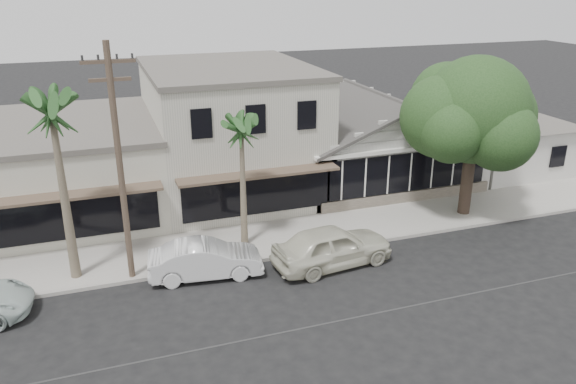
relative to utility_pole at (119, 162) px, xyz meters
name	(u,v)px	position (x,y,z in m)	size (l,w,h in m)	color
ground	(406,307)	(9.00, -5.20, -4.79)	(140.00, 140.00, 0.00)	black
sidewalk_north	(154,256)	(1.00, 1.55, -4.71)	(90.00, 3.50, 0.15)	#9E9991
corner_shop	(374,135)	(14.00, 7.27, -2.17)	(10.40, 8.60, 5.10)	silver
side_cottage	(503,146)	(22.20, 6.30, -3.29)	(6.00, 6.00, 3.00)	silver
row_building_near	(230,132)	(6.00, 8.30, -1.54)	(8.00, 10.00, 6.50)	beige
row_building_midnear	(51,171)	(-3.00, 8.30, -2.69)	(10.00, 10.00, 4.20)	beige
utility_pole	(119,162)	(0.00, 0.00, 0.00)	(1.80, 0.24, 9.00)	brown
car_0	(332,246)	(7.75, -1.45, -3.95)	(1.99, 4.94, 1.68)	beige
car_1	(205,260)	(2.75, -0.68, -4.07)	(1.52, 4.37, 1.44)	white
shade_tree	(471,112)	(15.79, 1.34, 0.29)	(6.96, 6.29, 7.72)	#3F3126
palm_east	(241,129)	(4.82, 1.25, 0.48)	(2.51, 2.51, 6.20)	#726651
palm_mid	(51,110)	(-2.04, 0.71, 1.88)	(2.77, 2.77, 7.84)	#726651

